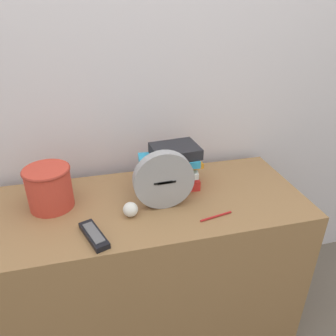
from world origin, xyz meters
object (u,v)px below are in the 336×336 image
(desk_clock, at_px, (164,180))
(tv_remote, at_px, (94,235))
(pen, at_px, (216,216))
(book_stack, at_px, (171,166))
(basket, at_px, (49,187))
(crumpled_paper_ball, at_px, (130,209))

(desk_clock, xyz_separation_m, tv_remote, (-0.27, -0.12, -0.10))
(desk_clock, xyz_separation_m, pen, (0.17, -0.12, -0.11))
(book_stack, xyz_separation_m, tv_remote, (-0.34, -0.27, -0.08))
(desk_clock, relative_size, basket, 1.32)
(book_stack, height_order, tv_remote, book_stack)
(desk_clock, height_order, crumpled_paper_ball, desk_clock)
(desk_clock, height_order, book_stack, desk_clock)
(tv_remote, bearing_deg, basket, 122.65)
(pen, bearing_deg, tv_remote, -178.95)
(basket, distance_m, crumpled_paper_ball, 0.32)
(desk_clock, relative_size, pen, 1.75)
(basket, bearing_deg, desk_clock, -13.93)
(tv_remote, relative_size, pen, 1.27)
(basket, height_order, tv_remote, basket)
(desk_clock, bearing_deg, basket, 166.07)
(tv_remote, bearing_deg, crumpled_paper_ball, 34.32)
(crumpled_paper_ball, bearing_deg, basket, 154.60)
(basket, bearing_deg, pen, -20.63)
(desk_clock, bearing_deg, book_stack, 65.12)
(book_stack, height_order, crumpled_paper_ball, book_stack)
(basket, xyz_separation_m, pen, (0.58, -0.22, -0.08))
(tv_remote, distance_m, crumpled_paper_ball, 0.17)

